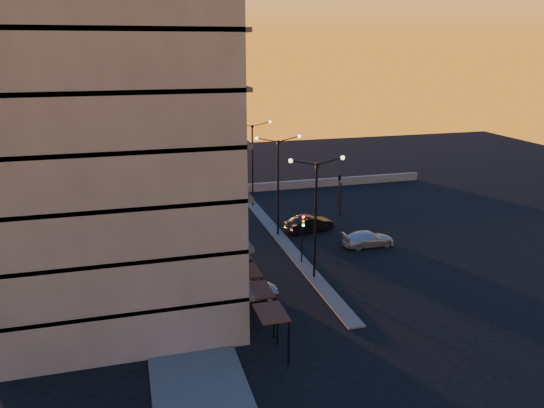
{
  "coord_description": "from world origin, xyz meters",
  "views": [
    {
      "loc": [
        -13.29,
        -35.36,
        17.18
      ],
      "look_at": [
        -1.59,
        6.41,
        4.25
      ],
      "focal_mm": 35.0,
      "sensor_mm": 36.0,
      "label": 1
    }
  ],
  "objects": [
    {
      "name": "traffic_light_main",
      "position": [
        0.0,
        2.87,
        2.89
      ],
      "size": [
        0.28,
        0.44,
        4.25
      ],
      "color": "black",
      "rests_on": "ground"
    },
    {
      "name": "signal_east_b",
      "position": [
        9.5,
        18.0,
        3.1
      ],
      "size": [
        0.42,
        1.99,
        3.6
      ],
      "color": "black",
      "rests_on": "ground"
    },
    {
      "name": "streetlamp_near",
      "position": [
        0.0,
        0.0,
        5.59
      ],
      "size": [
        4.32,
        0.32,
        9.51
      ],
      "color": "black",
      "rests_on": "ground"
    },
    {
      "name": "streetlamp_mid",
      "position": [
        0.0,
        10.0,
        5.59
      ],
      "size": [
        4.32,
        0.32,
        9.51
      ],
      "color": "black",
      "rests_on": "ground"
    },
    {
      "name": "streetlamp_far",
      "position": [
        0.0,
        20.0,
        5.59
      ],
      "size": [
        4.32,
        0.32,
        9.51
      ],
      "color": "black",
      "rests_on": "ground"
    },
    {
      "name": "building",
      "position": [
        -14.0,
        0.03,
        11.91
      ],
      "size": [
        14.35,
        17.08,
        25.0
      ],
      "color": "slate",
      "rests_on": "ground"
    },
    {
      "name": "median",
      "position": [
        0.0,
        10.0,
        0.06
      ],
      "size": [
        1.2,
        36.0,
        0.12
      ],
      "primitive_type": "cube",
      "color": "#4C4C49",
      "rests_on": "ground"
    },
    {
      "name": "car_sedan",
      "position": [
        3.24,
        10.24,
        0.79
      ],
      "size": [
        5.02,
        2.65,
        1.57
      ],
      "primitive_type": "imported",
      "rotation": [
        0.0,
        0.0,
        1.79
      ],
      "color": "black",
      "rests_on": "ground"
    },
    {
      "name": "signal_east_a",
      "position": [
        8.0,
        14.0,
        1.93
      ],
      "size": [
        0.13,
        0.16,
        3.6
      ],
      "color": "black",
      "rests_on": "ground"
    },
    {
      "name": "parapet",
      "position": [
        2.0,
        26.0,
        0.5
      ],
      "size": [
        44.0,
        0.5,
        1.0
      ],
      "primitive_type": "cube",
      "color": "slate",
      "rests_on": "ground"
    },
    {
      "name": "car_hatchback",
      "position": [
        -5.82,
        -2.26,
        0.76
      ],
      "size": [
        4.64,
        2.37,
        1.51
      ],
      "primitive_type": "imported",
      "rotation": [
        0.0,
        0.0,
        1.71
      ],
      "color": "#B4B6BC",
      "rests_on": "ground"
    },
    {
      "name": "sidewalk_west",
      "position": [
        -10.5,
        4.0,
        0.06
      ],
      "size": [
        5.0,
        40.0,
        0.12
      ],
      "primitive_type": "cube",
      "color": "#4C4C49",
      "rests_on": "ground"
    },
    {
      "name": "car_wagon",
      "position": [
        6.99,
        5.12,
        0.68
      ],
      "size": [
        4.74,
        2.02,
        1.36
      ],
      "primitive_type": "imported",
      "rotation": [
        0.0,
        0.0,
        1.59
      ],
      "color": "silver",
      "rests_on": "ground"
    },
    {
      "name": "ground",
      "position": [
        0.0,
        0.0,
        0.0
      ],
      "size": [
        120.0,
        120.0,
        0.0
      ],
      "primitive_type": "plane",
      "color": "black",
      "rests_on": "ground"
    }
  ]
}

